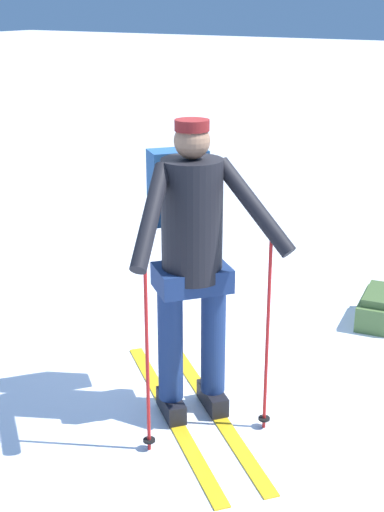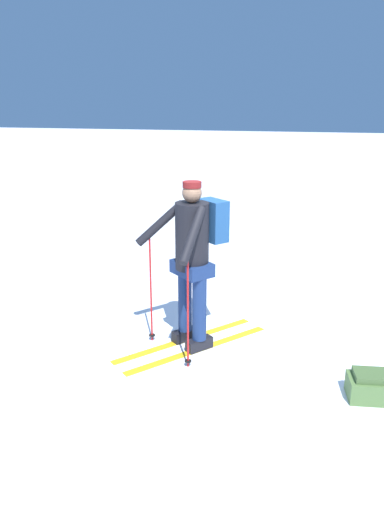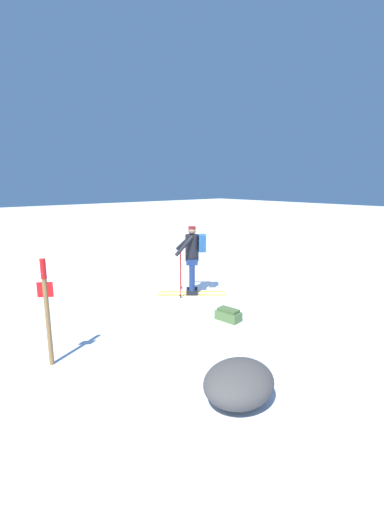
# 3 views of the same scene
# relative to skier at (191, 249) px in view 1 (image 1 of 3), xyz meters

# --- Properties ---
(ground_plane) EXTENTS (80.00, 80.00, 0.00)m
(ground_plane) POSITION_rel_skier_xyz_m (0.38, -0.73, -1.06)
(ground_plane) COLOR white
(skier) EXTENTS (1.63, 1.45, 1.81)m
(skier) POSITION_rel_skier_xyz_m (0.00, 0.00, 0.00)
(skier) COLOR gold
(skier) RESTS_ON ground_plane
(dropped_backpack) EXTENTS (0.37, 0.57, 0.26)m
(dropped_backpack) POSITION_rel_skier_xyz_m (-0.60, -1.87, -0.94)
(dropped_backpack) COLOR #4C6B38
(dropped_backpack) RESTS_ON ground_plane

